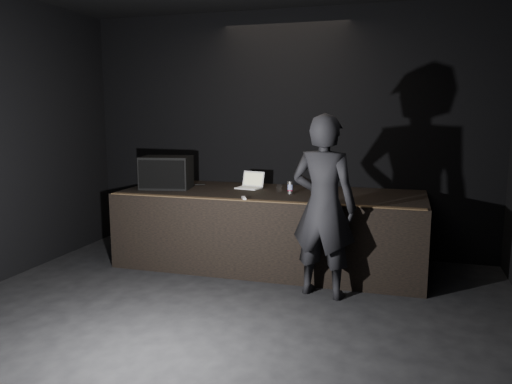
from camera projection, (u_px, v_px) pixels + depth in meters
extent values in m
plane|color=black|center=(188.00, 357.00, 4.24)|extent=(7.00, 7.00, 0.00)
cube|color=black|center=(285.00, 133.00, 7.28)|extent=(6.00, 0.10, 3.50)
cube|color=black|center=(271.00, 228.00, 6.75)|extent=(4.00, 1.50, 1.00)
cube|color=brown|center=(256.00, 200.00, 6.00)|extent=(3.92, 0.10, 0.01)
cube|color=black|center=(166.00, 172.00, 6.96)|extent=(0.75, 0.59, 0.45)
cube|color=black|center=(161.00, 175.00, 6.72)|extent=(0.63, 0.14, 0.39)
cylinder|color=black|center=(177.00, 185.00, 7.24)|extent=(0.76, 0.36, 0.02)
cube|color=white|center=(248.00, 188.00, 6.95)|extent=(0.37, 0.29, 0.02)
cube|color=silver|center=(248.00, 187.00, 6.95)|extent=(0.30, 0.19, 0.00)
cube|color=white|center=(253.00, 179.00, 7.06)|extent=(0.34, 0.13, 0.21)
cube|color=#DA8440|center=(253.00, 179.00, 7.06)|extent=(0.29, 0.11, 0.17)
cylinder|color=silver|center=(290.00, 188.00, 6.51)|extent=(0.07, 0.07, 0.16)
cylinder|color=navy|center=(290.00, 187.00, 6.51)|extent=(0.07, 0.07, 0.07)
cylinder|color=maroon|center=(290.00, 190.00, 6.52)|extent=(0.07, 0.07, 0.01)
cylinder|color=white|center=(279.00, 188.00, 6.66)|extent=(0.08, 0.08, 0.10)
cube|color=silver|center=(244.00, 198.00, 6.09)|extent=(0.11, 0.17, 0.03)
imported|color=black|center=(324.00, 206.00, 5.52)|extent=(0.83, 0.64, 2.05)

